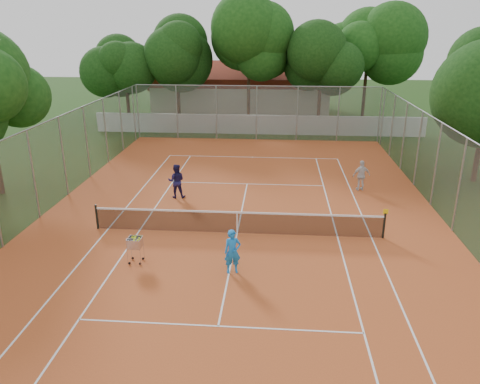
# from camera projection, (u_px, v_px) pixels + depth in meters

# --- Properties ---
(ground) EXTENTS (120.00, 120.00, 0.00)m
(ground) POSITION_uv_depth(u_px,v_px,m) (237.00, 234.00, 19.41)
(ground) COLOR #17320D
(ground) RESTS_ON ground
(court_pad) EXTENTS (18.00, 34.00, 0.02)m
(court_pad) POSITION_uv_depth(u_px,v_px,m) (237.00, 233.00, 19.41)
(court_pad) COLOR #B85123
(court_pad) RESTS_ON ground
(court_lines) EXTENTS (10.98, 23.78, 0.01)m
(court_lines) POSITION_uv_depth(u_px,v_px,m) (237.00, 233.00, 19.40)
(court_lines) COLOR white
(court_lines) RESTS_ON court_pad
(tennis_net) EXTENTS (11.88, 0.10, 0.98)m
(tennis_net) POSITION_uv_depth(u_px,v_px,m) (237.00, 222.00, 19.24)
(tennis_net) COLOR black
(tennis_net) RESTS_ON court_pad
(perimeter_fence) EXTENTS (18.00, 34.00, 4.00)m
(perimeter_fence) POSITION_uv_depth(u_px,v_px,m) (237.00, 188.00, 18.74)
(perimeter_fence) COLOR slate
(perimeter_fence) RESTS_ON ground
(boundary_wall) EXTENTS (26.00, 0.30, 1.50)m
(boundary_wall) POSITION_uv_depth(u_px,v_px,m) (257.00, 125.00, 36.99)
(boundary_wall) COLOR silver
(boundary_wall) RESTS_ON ground
(clubhouse) EXTENTS (16.40, 9.00, 4.40)m
(clubhouse) POSITION_uv_depth(u_px,v_px,m) (242.00, 89.00, 46.04)
(clubhouse) COLOR beige
(clubhouse) RESTS_ON ground
(tropical_trees) EXTENTS (29.00, 19.00, 10.00)m
(tropical_trees) POSITION_uv_depth(u_px,v_px,m) (260.00, 66.00, 38.38)
(tropical_trees) COLOR black
(tropical_trees) RESTS_ON ground
(player_near) EXTENTS (0.66, 0.52, 1.59)m
(player_near) POSITION_uv_depth(u_px,v_px,m) (233.00, 252.00, 16.07)
(player_near) COLOR blue
(player_near) RESTS_ON court_pad
(player_far_left) EXTENTS (0.89, 0.72, 1.72)m
(player_far_left) POSITION_uv_depth(u_px,v_px,m) (176.00, 181.00, 23.17)
(player_far_left) COLOR #1A1643
(player_far_left) RESTS_ON court_pad
(player_far_right) EXTENTS (1.00, 0.59, 1.59)m
(player_far_right) POSITION_uv_depth(u_px,v_px,m) (361.00, 175.00, 24.22)
(player_far_right) COLOR silver
(player_far_right) RESTS_ON court_pad
(ball_hopper) EXTENTS (0.61, 0.61, 1.06)m
(ball_hopper) POSITION_uv_depth(u_px,v_px,m) (135.00, 249.00, 16.84)
(ball_hopper) COLOR silver
(ball_hopper) RESTS_ON court_pad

